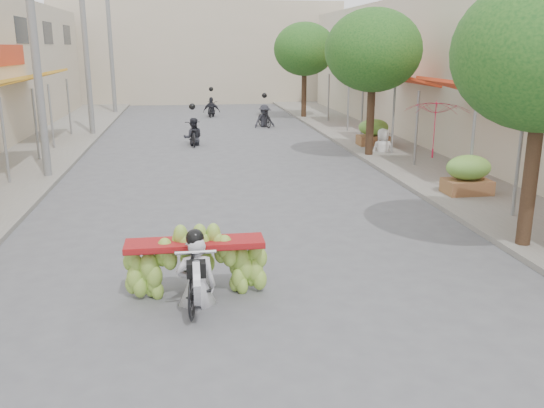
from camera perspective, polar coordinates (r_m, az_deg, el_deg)
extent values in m
plane|color=#56565B|center=(7.26, 2.00, -17.31)|extent=(120.00, 120.00, 0.00)
cube|color=gray|center=(22.15, -23.68, 4.00)|extent=(4.00, 60.00, 0.12)
cube|color=gray|center=(22.85, 12.63, 5.23)|extent=(4.00, 60.00, 0.12)
cylinder|color=slate|center=(18.16, -24.96, 5.53)|extent=(0.08, 0.08, 2.55)
cylinder|color=slate|center=(21.60, -22.36, 7.15)|extent=(0.08, 0.08, 2.55)
cube|color=gold|center=(25.74, -22.32, 11.60)|extent=(1.77, 4.00, 0.53)
cylinder|color=slate|center=(23.92, -21.03, 7.97)|extent=(0.08, 0.08, 2.55)
cylinder|color=slate|center=(27.43, -19.46, 8.93)|extent=(0.08, 0.08, 2.55)
cube|color=#B43118|center=(25.94, -24.45, 13.29)|extent=(0.10, 3.50, 0.80)
cube|color=#1E2328|center=(27.88, -23.61, 15.50)|extent=(0.08, 2.00, 1.10)
cube|color=#1E2328|center=(32.75, -21.35, 15.50)|extent=(0.08, 2.00, 1.10)
cube|color=#1E2328|center=(37.65, -19.68, 15.49)|extent=(0.08, 2.00, 1.10)
cylinder|color=slate|center=(14.28, 23.18, 3.42)|extent=(0.08, 0.08, 2.55)
cube|color=red|center=(18.05, 19.18, 10.79)|extent=(1.77, 4.20, 0.53)
cylinder|color=slate|center=(16.16, 19.19, 5.07)|extent=(0.08, 0.08, 2.55)
cylinder|color=slate|center=(19.57, 14.12, 7.10)|extent=(0.08, 0.08, 2.55)
cube|color=red|center=(23.53, 12.42, 12.13)|extent=(1.77, 4.20, 0.53)
cylinder|color=slate|center=(21.60, 11.91, 7.96)|extent=(0.08, 0.08, 2.55)
cylinder|color=slate|center=(25.17, 8.93, 9.11)|extent=(0.08, 0.08, 2.55)
cube|color=red|center=(29.22, 8.22, 12.87)|extent=(1.77, 4.20, 0.53)
cylinder|color=slate|center=(27.27, 7.56, 9.62)|extent=(0.08, 0.08, 2.55)
cylinder|color=slate|center=(30.93, 5.63, 10.34)|extent=(0.08, 0.08, 2.55)
cube|color=#BCAD94|center=(44.02, -7.16, 14.65)|extent=(20.00, 6.00, 7.00)
cylinder|color=slate|center=(18.51, -22.48, 14.46)|extent=(0.24, 0.24, 8.00)
cylinder|color=slate|center=(27.34, -17.99, 14.77)|extent=(0.24, 0.24, 8.00)
cylinder|color=slate|center=(36.26, -15.70, 14.89)|extent=(0.24, 0.24, 8.00)
cylinder|color=#3A2719|center=(12.17, 24.29, 3.00)|extent=(0.28, 0.28, 3.20)
cylinder|color=#3A2719|center=(21.17, 9.74, 8.82)|extent=(0.28, 0.28, 3.20)
ellipsoid|color=#275A1C|center=(21.05, 10.01, 14.78)|extent=(3.40, 3.40, 2.90)
cylinder|color=#3A2719|center=(32.75, 3.19, 11.23)|extent=(0.28, 0.28, 3.20)
ellipsoid|color=#275A1C|center=(32.67, 3.25, 15.08)|extent=(3.40, 3.40, 2.90)
cube|color=brown|center=(16.20, 18.76, 1.85)|extent=(1.20, 0.80, 0.50)
ellipsoid|color=#67A13C|center=(16.08, 18.93, 3.86)|extent=(1.20, 0.88, 0.66)
cube|color=brown|center=(23.47, 9.97, 6.39)|extent=(1.20, 0.80, 0.50)
ellipsoid|color=#67A13C|center=(23.38, 10.04, 7.79)|extent=(1.20, 0.88, 0.66)
imported|color=black|center=(9.07, -7.53, -6.67)|extent=(0.77, 1.88, 1.07)
cylinder|color=silver|center=(8.44, -7.46, -7.79)|extent=(0.10, 0.66, 0.66)
cube|color=black|center=(8.46, -7.52, -6.40)|extent=(0.28, 0.22, 0.22)
cylinder|color=silver|center=(8.48, -7.58, -4.77)|extent=(0.60, 0.05, 0.05)
cube|color=maroon|center=(9.28, -7.65, -3.90)|extent=(2.20, 0.55, 0.10)
imported|color=silver|center=(8.81, -7.66, -3.11)|extent=(0.61, 0.45, 1.70)
sphere|color=black|center=(8.56, -7.85, 2.03)|extent=(0.28, 0.28, 0.28)
imported|color=#A91630|center=(17.39, 16.10, 9.91)|extent=(2.33, 2.33, 1.71)
imported|color=white|center=(21.99, 11.00, 7.36)|extent=(0.85, 0.52, 1.72)
imported|color=black|center=(23.95, -7.82, 6.87)|extent=(0.66, 1.65, 0.92)
imported|color=#25262D|center=(23.86, -7.88, 8.45)|extent=(0.81, 0.51, 1.65)
sphere|color=black|center=(23.81, -7.92, 9.54)|extent=(0.26, 0.26, 0.26)
imported|color=black|center=(29.24, -0.75, 8.55)|extent=(0.90, 1.68, 0.95)
imported|color=#25262D|center=(29.17, -0.76, 9.82)|extent=(1.17, 0.83, 1.65)
sphere|color=black|center=(29.13, -0.76, 10.71)|extent=(0.26, 0.26, 0.26)
imported|color=black|center=(33.86, -6.00, 9.30)|extent=(0.86, 1.59, 0.85)
imported|color=#25262D|center=(33.80, -6.04, 10.49)|extent=(1.06, 0.74, 1.65)
sphere|color=black|center=(33.76, -6.06, 11.26)|extent=(0.26, 0.26, 0.26)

